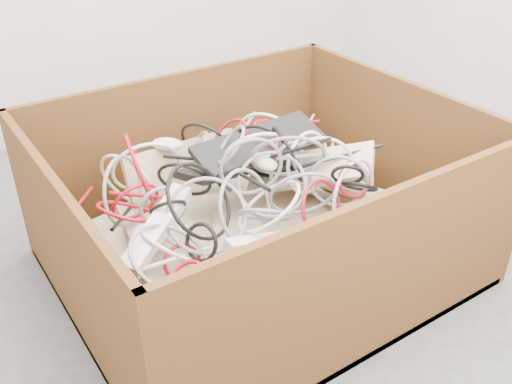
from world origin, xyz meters
TOP-DOWN VIEW (x-y plane):
  - ground at (0.00, 0.00)m, footprint 3.00×3.00m
  - cardboard_box at (-0.20, 0.02)m, footprint 1.32×1.10m
  - keyboard_pile at (-0.16, 0.01)m, footprint 1.14×0.89m
  - mice_scatter at (-0.24, 0.00)m, footprint 0.81×0.73m
  - power_strip_left at (-0.60, -0.08)m, footprint 0.30×0.22m
  - power_strip_right at (-0.33, -0.26)m, footprint 0.28×0.09m
  - vga_plug at (0.24, 0.05)m, footprint 0.06×0.06m
  - cable_tangle at (-0.27, 0.00)m, footprint 1.11×0.88m

SIDE VIEW (x-z plane):
  - ground at x=0.00m, z-range 0.00..0.00m
  - cardboard_box at x=-0.20m, z-range -0.16..0.43m
  - keyboard_pile at x=-0.16m, z-range 0.07..0.48m
  - power_strip_right at x=-0.33m, z-range 0.29..0.38m
  - vga_plug at x=0.24m, z-range 0.32..0.35m
  - mice_scatter at x=-0.24m, z-range 0.26..0.45m
  - power_strip_left at x=-0.60m, z-range 0.32..0.45m
  - cable_tangle at x=-0.27m, z-range 0.21..0.58m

